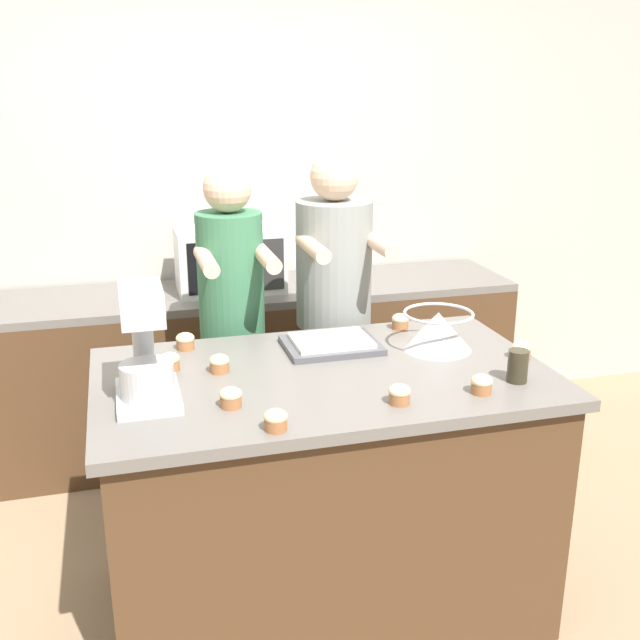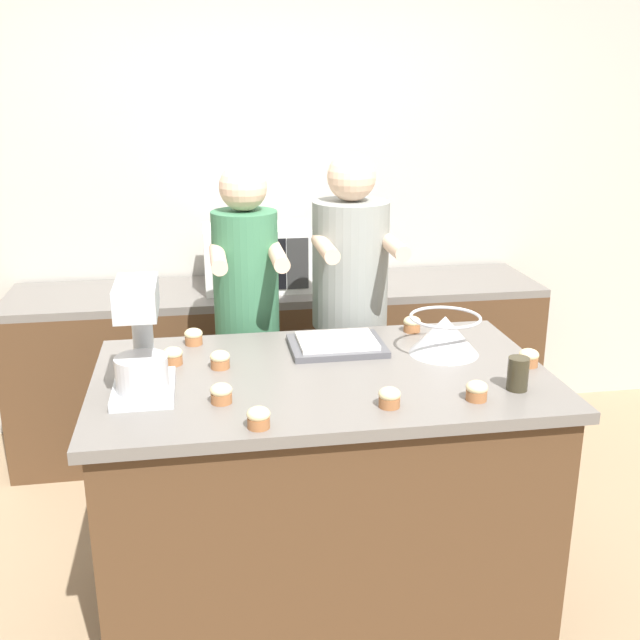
{
  "view_description": "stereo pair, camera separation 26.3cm",
  "coord_description": "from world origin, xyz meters",
  "px_view_note": "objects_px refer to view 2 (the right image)",
  "views": [
    {
      "loc": [
        -0.67,
        -2.37,
        1.95
      ],
      "look_at": [
        0.0,
        0.05,
        1.14
      ],
      "focal_mm": 42.0,
      "sensor_mm": 36.0,
      "label": 1
    },
    {
      "loc": [
        -0.41,
        -2.42,
        1.95
      ],
      "look_at": [
        0.0,
        0.05,
        1.14
      ],
      "focal_mm": 42.0,
      "sensor_mm": 36.0,
      "label": 2
    }
  ],
  "objects_px": {
    "cupcake_4": "(529,358)",
    "cupcake_5": "(259,417)",
    "person_left": "(248,336)",
    "mixing_bowl": "(444,333)",
    "cupcake_8": "(173,356)",
    "stand_mixer": "(141,345)",
    "cupcake_2": "(389,397)",
    "person_right": "(350,330)",
    "cupcake_3": "(221,393)",
    "cupcake_7": "(220,359)",
    "cupcake_6": "(477,391)",
    "microwave_oven": "(257,257)",
    "drinking_glass": "(518,374)",
    "baking_tray": "(337,344)",
    "cupcake_1": "(412,324)",
    "cupcake_0": "(194,336)"
  },
  "relations": [
    {
      "from": "cupcake_2",
      "to": "cupcake_6",
      "type": "distance_m",
      "value": 0.29
    },
    {
      "from": "person_right",
      "to": "cupcake_3",
      "type": "bearing_deg",
      "value": -124.12
    },
    {
      "from": "cupcake_7",
      "to": "cupcake_8",
      "type": "distance_m",
      "value": 0.18
    },
    {
      "from": "mixing_bowl",
      "to": "person_right",
      "type": "bearing_deg",
      "value": 113.15
    },
    {
      "from": "drinking_glass",
      "to": "cupcake_7",
      "type": "xyz_separation_m",
      "value": [
        -0.97,
        0.36,
        -0.02
      ]
    },
    {
      "from": "person_right",
      "to": "baking_tray",
      "type": "distance_m",
      "value": 0.49
    },
    {
      "from": "cupcake_5",
      "to": "mixing_bowl",
      "type": "bearing_deg",
      "value": 34.79
    },
    {
      "from": "stand_mixer",
      "to": "mixing_bowl",
      "type": "distance_m",
      "value": 1.12
    },
    {
      "from": "microwave_oven",
      "to": "drinking_glass",
      "type": "bearing_deg",
      "value": -66.17
    },
    {
      "from": "person_left",
      "to": "person_right",
      "type": "distance_m",
      "value": 0.46
    },
    {
      "from": "microwave_oven",
      "to": "cupcake_0",
      "type": "relative_size",
      "value": 7.6
    },
    {
      "from": "person_right",
      "to": "cupcake_6",
      "type": "xyz_separation_m",
      "value": [
        0.21,
        -1.0,
        0.12
      ]
    },
    {
      "from": "person_left",
      "to": "cupcake_4",
      "type": "xyz_separation_m",
      "value": [
        0.96,
        -0.75,
        0.12
      ]
    },
    {
      "from": "stand_mixer",
      "to": "cupcake_5",
      "type": "height_order",
      "value": "stand_mixer"
    },
    {
      "from": "mixing_bowl",
      "to": "cupcake_8",
      "type": "xyz_separation_m",
      "value": [
        -1.01,
        0.05,
        -0.05
      ]
    },
    {
      "from": "cupcake_3",
      "to": "cupcake_4",
      "type": "distance_m",
      "value": 1.12
    },
    {
      "from": "cupcake_2",
      "to": "cupcake_3",
      "type": "height_order",
      "value": "same"
    },
    {
      "from": "cupcake_3",
      "to": "cupcake_4",
      "type": "xyz_separation_m",
      "value": [
        1.11,
        0.14,
        0.0
      ]
    },
    {
      "from": "cupcake_3",
      "to": "cupcake_4",
      "type": "height_order",
      "value": "same"
    },
    {
      "from": "person_right",
      "to": "cupcake_7",
      "type": "bearing_deg",
      "value": -135.46
    },
    {
      "from": "cupcake_7",
      "to": "person_right",
      "type": "bearing_deg",
      "value": 44.54
    },
    {
      "from": "baking_tray",
      "to": "cupcake_0",
      "type": "xyz_separation_m",
      "value": [
        -0.54,
        0.14,
        0.01
      ]
    },
    {
      "from": "cupcake_2",
      "to": "cupcake_3",
      "type": "xyz_separation_m",
      "value": [
        -0.52,
        0.12,
        0.0
      ]
    },
    {
      "from": "mixing_bowl",
      "to": "cupcake_2",
      "type": "height_order",
      "value": "mixing_bowl"
    },
    {
      "from": "cupcake_2",
      "to": "person_left",
      "type": "bearing_deg",
      "value": 110.51
    },
    {
      "from": "cupcake_2",
      "to": "cupcake_6",
      "type": "xyz_separation_m",
      "value": [
        0.29,
        0.01,
        0.0
      ]
    },
    {
      "from": "cupcake_2",
      "to": "person_right",
      "type": "bearing_deg",
      "value": 85.47
    },
    {
      "from": "person_left",
      "to": "cupcake_7",
      "type": "relative_size",
      "value": 22.78
    },
    {
      "from": "cupcake_8",
      "to": "cupcake_2",
      "type": "bearing_deg",
      "value": -35.55
    },
    {
      "from": "person_left",
      "to": "baking_tray",
      "type": "bearing_deg",
      "value": -55.58
    },
    {
      "from": "baking_tray",
      "to": "cupcake_2",
      "type": "distance_m",
      "value": 0.56
    },
    {
      "from": "drinking_glass",
      "to": "cupcake_4",
      "type": "xyz_separation_m",
      "value": [
        0.13,
        0.2,
        -0.02
      ]
    },
    {
      "from": "person_right",
      "to": "cupcake_2",
      "type": "relative_size",
      "value": 23.29
    },
    {
      "from": "cupcake_8",
      "to": "baking_tray",
      "type": "bearing_deg",
      "value": 5.98
    },
    {
      "from": "microwave_oven",
      "to": "cupcake_7",
      "type": "relative_size",
      "value": 7.6
    },
    {
      "from": "mixing_bowl",
      "to": "cupcake_6",
      "type": "relative_size",
      "value": 3.78
    },
    {
      "from": "cupcake_8",
      "to": "stand_mixer",
      "type": "bearing_deg",
      "value": -109.68
    },
    {
      "from": "baking_tray",
      "to": "person_right",
      "type": "bearing_deg",
      "value": 72.37
    },
    {
      "from": "cupcake_4",
      "to": "cupcake_8",
      "type": "distance_m",
      "value": 1.29
    },
    {
      "from": "stand_mixer",
      "to": "cupcake_2",
      "type": "xyz_separation_m",
      "value": [
        0.77,
        -0.24,
        -0.14
      ]
    },
    {
      "from": "stand_mixer",
      "to": "baking_tray",
      "type": "bearing_deg",
      "value": 24.05
    },
    {
      "from": "cupcake_0",
      "to": "cupcake_2",
      "type": "relative_size",
      "value": 1.0
    },
    {
      "from": "drinking_glass",
      "to": "cupcake_1",
      "type": "relative_size",
      "value": 1.59
    },
    {
      "from": "cupcake_4",
      "to": "cupcake_5",
      "type": "bearing_deg",
      "value": -161.27
    },
    {
      "from": "cupcake_2",
      "to": "cupcake_3",
      "type": "relative_size",
      "value": 1.0
    },
    {
      "from": "baking_tray",
      "to": "microwave_oven",
      "type": "xyz_separation_m",
      "value": [
        -0.21,
        1.16,
        0.08
      ]
    },
    {
      "from": "cupcake_4",
      "to": "person_left",
      "type": "bearing_deg",
      "value": 142.15
    },
    {
      "from": "stand_mixer",
      "to": "cupcake_8",
      "type": "bearing_deg",
      "value": 70.32
    },
    {
      "from": "cupcake_2",
      "to": "cupcake_4",
      "type": "xyz_separation_m",
      "value": [
        0.58,
        0.26,
        0.0
      ]
    },
    {
      "from": "person_right",
      "to": "cupcake_1",
      "type": "xyz_separation_m",
      "value": [
        0.2,
        -0.3,
        0.12
      ]
    }
  ]
}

